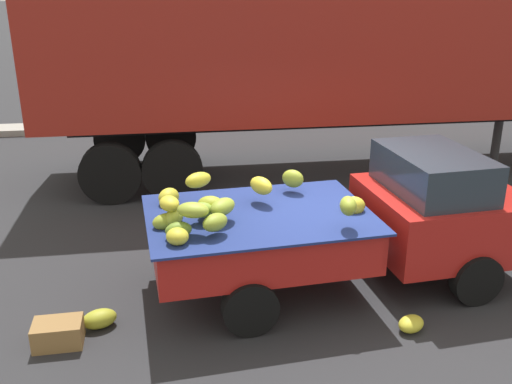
{
  "coord_description": "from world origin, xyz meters",
  "views": [
    {
      "loc": [
        -1.93,
        -6.58,
        3.73
      ],
      "look_at": [
        -1.02,
        -0.1,
        1.29
      ],
      "focal_mm": 40.25,
      "sensor_mm": 36.0,
      "label": 1
    }
  ],
  "objects_px": {
    "pickup_truck": "(397,215)",
    "fallen_banana_bunch_by_wheel": "(411,324)",
    "fallen_banana_bunch_near_tailgate": "(99,319)",
    "semi_trailer": "(350,45)",
    "produce_crate": "(58,333)"
  },
  "relations": [
    {
      "from": "pickup_truck",
      "to": "fallen_banana_bunch_near_tailgate",
      "type": "height_order",
      "value": "pickup_truck"
    },
    {
      "from": "semi_trailer",
      "to": "produce_crate",
      "type": "relative_size",
      "value": 23.13
    },
    {
      "from": "pickup_truck",
      "to": "semi_trailer",
      "type": "height_order",
      "value": "semi_trailer"
    },
    {
      "from": "semi_trailer",
      "to": "fallen_banana_bunch_near_tailgate",
      "type": "bearing_deg",
      "value": -130.58
    },
    {
      "from": "fallen_banana_bunch_near_tailgate",
      "to": "produce_crate",
      "type": "relative_size",
      "value": 0.76
    },
    {
      "from": "pickup_truck",
      "to": "semi_trailer",
      "type": "relative_size",
      "value": 0.41
    },
    {
      "from": "produce_crate",
      "to": "fallen_banana_bunch_by_wheel",
      "type": "bearing_deg",
      "value": -4.22
    },
    {
      "from": "pickup_truck",
      "to": "fallen_banana_bunch_near_tailgate",
      "type": "distance_m",
      "value": 3.87
    },
    {
      "from": "pickup_truck",
      "to": "fallen_banana_bunch_by_wheel",
      "type": "height_order",
      "value": "pickup_truck"
    },
    {
      "from": "fallen_banana_bunch_by_wheel",
      "to": "produce_crate",
      "type": "bearing_deg",
      "value": 175.78
    },
    {
      "from": "fallen_banana_bunch_near_tailgate",
      "to": "fallen_banana_bunch_by_wheel",
      "type": "height_order",
      "value": "fallen_banana_bunch_near_tailgate"
    },
    {
      "from": "pickup_truck",
      "to": "fallen_banana_bunch_near_tailgate",
      "type": "xyz_separation_m",
      "value": [
        -3.73,
        -0.68,
        -0.78
      ]
    },
    {
      "from": "produce_crate",
      "to": "semi_trailer",
      "type": "bearing_deg",
      "value": 49.02
    },
    {
      "from": "pickup_truck",
      "to": "produce_crate",
      "type": "bearing_deg",
      "value": -172.27
    },
    {
      "from": "fallen_banana_bunch_by_wheel",
      "to": "produce_crate",
      "type": "distance_m",
      "value": 3.9
    }
  ]
}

